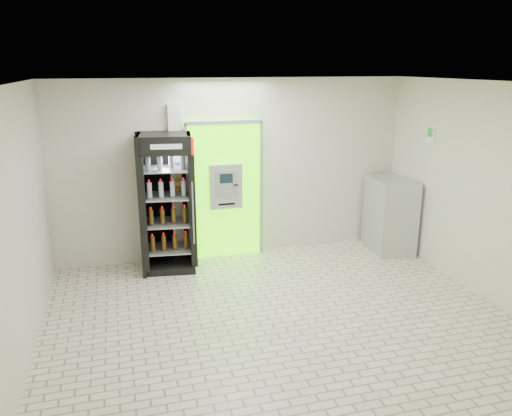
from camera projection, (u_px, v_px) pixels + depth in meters
name	position (u px, v px, depth m)	size (l,w,h in m)	color
ground	(280.00, 318.00, 6.55)	(6.00, 6.00, 0.00)	beige
room_shell	(282.00, 181.00, 6.04)	(6.00, 6.00, 6.00)	beige
atm_assembly	(225.00, 190.00, 8.40)	(1.30, 0.24, 2.33)	#52FF00
pillar	(178.00, 185.00, 8.20)	(0.22, 0.11, 2.60)	silver
beverage_cooler	(167.00, 205.00, 7.92)	(0.91, 0.84, 2.19)	black
steel_cabinet	(390.00, 215.00, 8.82)	(0.75, 1.03, 1.29)	#AEB1B6
exit_sign	(430.00, 134.00, 8.02)	(0.02, 0.22, 0.26)	white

